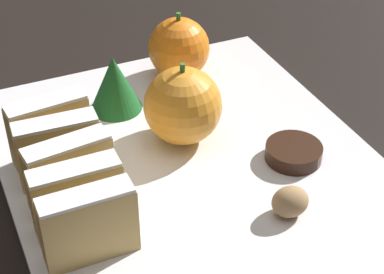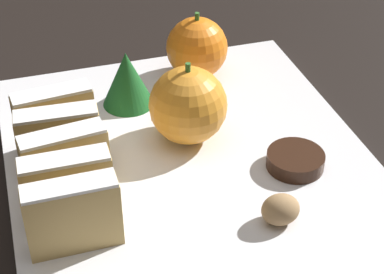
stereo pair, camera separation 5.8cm
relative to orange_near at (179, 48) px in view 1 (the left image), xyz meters
name	(u,v)px [view 1 (the left image)]	position (x,y,z in m)	size (l,w,h in m)	color
ground_plane	(192,173)	(-0.05, -0.15, -0.05)	(6.00, 6.00, 0.00)	black
serving_platter	(192,168)	(-0.05, -0.15, -0.04)	(0.34, 0.41, 0.01)	white
stollen_slice_front	(89,225)	(-0.17, -0.23, 0.00)	(0.07, 0.02, 0.06)	tan
stollen_slice_second	(78,198)	(-0.17, -0.19, 0.00)	(0.07, 0.02, 0.06)	tan
stollen_slice_third	(70,172)	(-0.17, -0.16, 0.00)	(0.08, 0.03, 0.06)	tan
stollen_slice_fourth	(59,150)	(-0.17, -0.12, 0.00)	(0.08, 0.03, 0.06)	tan
stollen_slice_fifth	(50,130)	(-0.17, -0.09, 0.00)	(0.08, 0.03, 0.06)	tan
orange_near	(179,48)	(0.00, 0.00, 0.00)	(0.07, 0.07, 0.08)	orange
orange_far	(183,106)	(-0.04, -0.11, 0.00)	(0.08, 0.08, 0.08)	orange
walnut	(290,202)	(-0.01, -0.25, -0.02)	(0.03, 0.03, 0.03)	#9E7A51
chocolate_cookie	(294,152)	(0.04, -0.19, -0.03)	(0.05, 0.05, 0.01)	black
evergreen_sprig	(115,83)	(-0.09, -0.04, 0.00)	(0.05, 0.05, 0.06)	#195623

